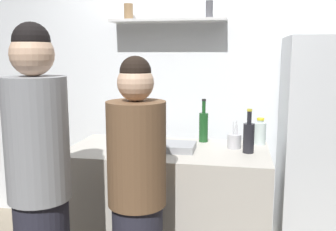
{
  "coord_description": "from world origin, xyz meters",
  "views": [
    {
      "loc": [
        0.46,
        -2.18,
        1.63
      ],
      "look_at": [
        -0.05,
        0.48,
        1.18
      ],
      "focal_mm": 39.93,
      "sensor_mm": 36.0,
      "label": 1
    }
  ],
  "objects": [
    {
      "name": "refrigerator",
      "position": [
        1.14,
        0.85,
        0.88
      ],
      "size": [
        0.67,
        0.69,
        1.76
      ],
      "color": "silver",
      "rests_on": "ground"
    },
    {
      "name": "wine_bottle_green_glass",
      "position": [
        0.19,
        0.75,
        1.06
      ],
      "size": [
        0.07,
        0.07,
        0.35
      ],
      "color": "#19471E",
      "rests_on": "counter"
    },
    {
      "name": "wine_bottle_dark_glass",
      "position": [
        0.53,
        0.47,
        1.05
      ],
      "size": [
        0.08,
        0.08,
        0.32
      ],
      "color": "black",
      "rests_on": "counter"
    },
    {
      "name": "baking_pan",
      "position": [
        -0.02,
        0.44,
        0.96
      ],
      "size": [
        0.34,
        0.24,
        0.05
      ],
      "primitive_type": "cube",
      "color": "gray",
      "rests_on": "counter"
    },
    {
      "name": "person_grey_hoodie",
      "position": [
        -0.6,
        -0.39,
        0.9
      ],
      "size": [
        0.34,
        0.34,
        1.79
      ],
      "rotation": [
        0.0,
        0.0,
        5.91
      ],
      "color": "#262633",
      "rests_on": "ground"
    },
    {
      "name": "utensil_holder",
      "position": [
        0.43,
        0.58,
        0.99
      ],
      "size": [
        0.1,
        0.1,
        0.21
      ],
      "color": "#B2B2B7",
      "rests_on": "counter"
    },
    {
      "name": "counter",
      "position": [
        -0.05,
        0.48,
        0.47
      ],
      "size": [
        1.48,
        0.74,
        0.93
      ],
      "primitive_type": "cube",
      "color": "#B7B2A8",
      "rests_on": "ground"
    },
    {
      "name": "water_bottle_plastic",
      "position": [
        0.63,
        0.75,
        1.02
      ],
      "size": [
        0.09,
        0.09,
        0.21
      ],
      "color": "silver",
      "rests_on": "counter"
    },
    {
      "name": "person_brown_jacket",
      "position": [
        -0.11,
        -0.18,
        0.8
      ],
      "size": [
        0.34,
        0.34,
        1.62
      ],
      "rotation": [
        0.0,
        0.0,
        1.34
      ],
      "color": "#262633",
      "rests_on": "ground"
    },
    {
      "name": "back_wall_assembly",
      "position": [
        -0.0,
        1.25,
        1.3
      ],
      "size": [
        4.8,
        0.32,
        2.6
      ],
      "color": "white",
      "rests_on": "ground"
    }
  ]
}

